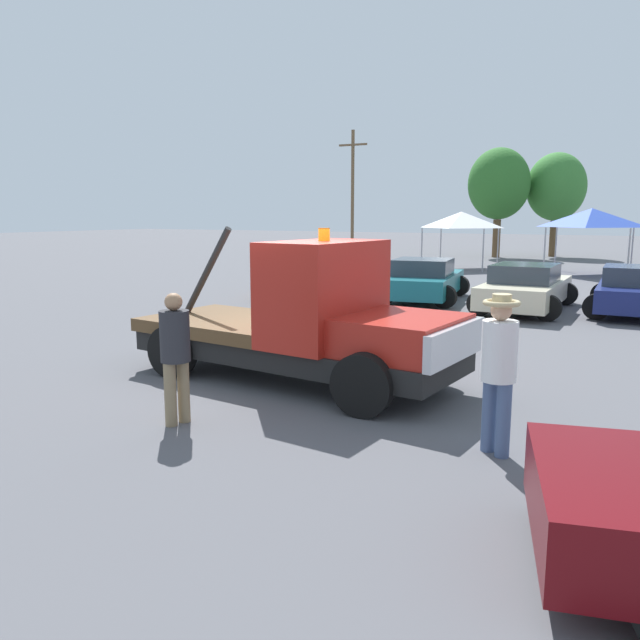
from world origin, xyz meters
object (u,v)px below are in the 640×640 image
(tow_truck, at_px, (311,325))
(utility_pole, at_px, (353,188))
(parked_car_teal, at_px, (423,280))
(canopy_tent_blue, at_px, (592,218))
(person_near_truck, at_px, (499,361))
(person_at_hood, at_px, (175,349))
(parked_car_cream, at_px, (526,288))
(tree_center, at_px, (499,184))
(parked_car_navy, at_px, (637,291))
(parked_car_orange, at_px, (316,277))
(tree_left, at_px, (556,187))
(canopy_tent_white, at_px, (462,220))

(tow_truck, height_order, utility_pole, utility_pole)
(parked_car_teal, height_order, canopy_tent_blue, canopy_tent_blue)
(tow_truck, bearing_deg, person_near_truck, -20.40)
(person_at_hood, height_order, parked_car_cream, person_at_hood)
(person_near_truck, height_order, parked_car_cream, person_near_truck)
(parked_car_teal, xyz_separation_m, utility_pole, (-13.59, 23.16, 3.97))
(parked_car_cream, distance_m, tree_center, 23.29)
(tow_truck, xyz_separation_m, parked_car_navy, (4.38, 10.38, -0.32))
(tree_center, bearing_deg, canopy_tent_blue, -56.77)
(person_at_hood, distance_m, tree_center, 34.83)
(tree_center, bearing_deg, utility_pole, 171.76)
(parked_car_orange, relative_size, parked_car_navy, 1.05)
(parked_car_orange, distance_m, tree_left, 25.11)
(canopy_tent_white, relative_size, tree_left, 0.47)
(tow_truck, relative_size, tree_left, 0.88)
(tree_center, xyz_separation_m, utility_pole, (-10.92, 1.58, 0.05))
(person_near_truck, relative_size, parked_car_teal, 0.39)
(person_at_hood, distance_m, tree_left, 36.95)
(parked_car_cream, relative_size, parked_car_navy, 1.12)
(parked_car_teal, height_order, utility_pole, utility_pole)
(tow_truck, xyz_separation_m, utility_pole, (-15.27, 33.45, 3.65))
(tow_truck, distance_m, parked_car_cream, 9.82)
(parked_car_teal, bearing_deg, person_at_hood, 176.55)
(canopy_tent_white, height_order, utility_pole, utility_pole)
(tow_truck, xyz_separation_m, parked_car_teal, (-1.68, 10.28, -0.32))
(tow_truck, height_order, tree_left, tree_left)
(person_at_hood, height_order, canopy_tent_white, canopy_tent_white)
(tree_left, relative_size, tree_center, 0.97)
(person_near_truck, xyz_separation_m, tree_left, (-4.61, 35.86, 3.32))
(tow_truck, relative_size, utility_pole, 0.67)
(canopy_tent_white, bearing_deg, parked_car_navy, -55.46)
(utility_pole, bearing_deg, person_near_truck, -62.05)
(parked_car_teal, bearing_deg, tow_truck, -179.15)
(person_at_hood, xyz_separation_m, parked_car_navy, (4.94, 12.96, -0.35))
(parked_car_navy, xyz_separation_m, canopy_tent_white, (-8.39, 12.20, 1.79))
(tow_truck, xyz_separation_m, canopy_tent_white, (-4.01, 22.58, 1.47))
(parked_car_teal, relative_size, parked_car_cream, 0.97)
(tow_truck, relative_size, parked_car_navy, 1.34)
(person_at_hood, bearing_deg, parked_car_orange, -57.42)
(tree_left, bearing_deg, person_at_hood, -88.90)
(person_at_hood, xyz_separation_m, canopy_tent_blue, (2.60, 24.68, 1.56))
(parked_car_teal, height_order, tree_left, tree_left)
(tree_left, relative_size, utility_pole, 0.75)
(parked_car_teal, xyz_separation_m, canopy_tent_blue, (3.73, 11.82, 1.91))
(utility_pole, bearing_deg, person_at_hood, -67.78)
(tree_center, bearing_deg, parked_car_orange, -92.32)
(utility_pole, bearing_deg, tree_center, -8.24)
(canopy_tent_white, xyz_separation_m, canopy_tent_blue, (6.06, -0.48, 0.12))
(canopy_tent_white, distance_m, tree_left, 12.11)
(person_near_truck, relative_size, tree_left, 0.28)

